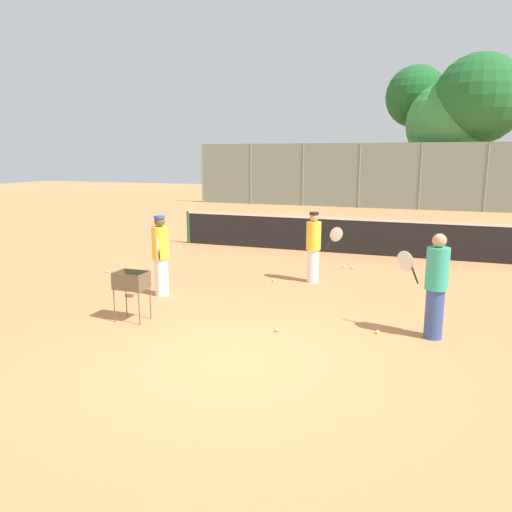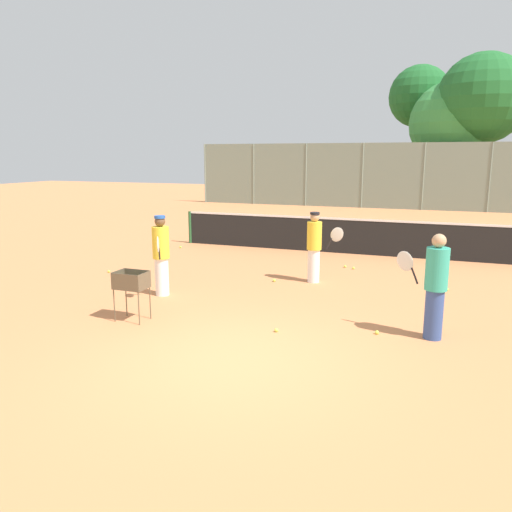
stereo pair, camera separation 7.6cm
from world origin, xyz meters
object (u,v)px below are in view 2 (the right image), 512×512
(player_yellow_shirt, at_px, (435,286))
(tennis_net, at_px, (345,235))
(ball_cart, at_px, (131,284))
(player_red_cap, at_px, (161,254))
(player_white_outfit, at_px, (315,246))

(player_yellow_shirt, bearing_deg, tennis_net, -47.46)
(ball_cart, bearing_deg, tennis_net, 72.33)
(player_red_cap, distance_m, player_yellow_shirt, 5.46)
(tennis_net, relative_size, ball_cart, 11.78)
(tennis_net, bearing_deg, player_red_cap, -114.93)
(player_white_outfit, bearing_deg, player_yellow_shirt, -45.93)
(player_red_cap, relative_size, ball_cart, 1.89)
(player_red_cap, xyz_separation_m, player_yellow_shirt, (5.41, -0.69, 0.00))
(player_yellow_shirt, bearing_deg, ball_cart, 30.91)
(player_yellow_shirt, xyz_separation_m, ball_cart, (-5.06, -0.92, -0.22))
(player_white_outfit, xyz_separation_m, ball_cart, (-2.38, -3.82, -0.19))
(player_white_outfit, distance_m, ball_cart, 4.50)
(player_yellow_shirt, bearing_deg, player_white_outfit, -26.63)
(player_yellow_shirt, bearing_deg, player_red_cap, 13.36)
(player_yellow_shirt, height_order, ball_cart, player_yellow_shirt)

